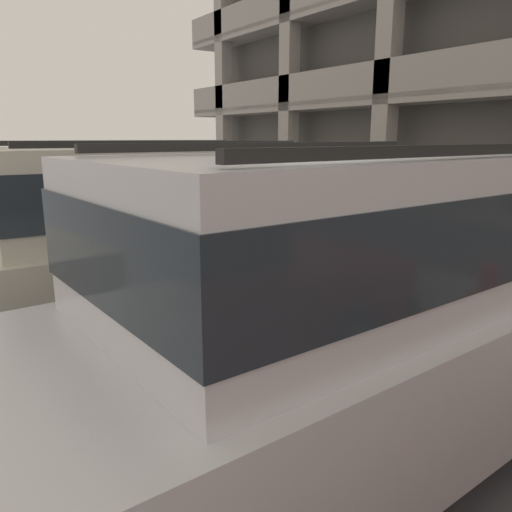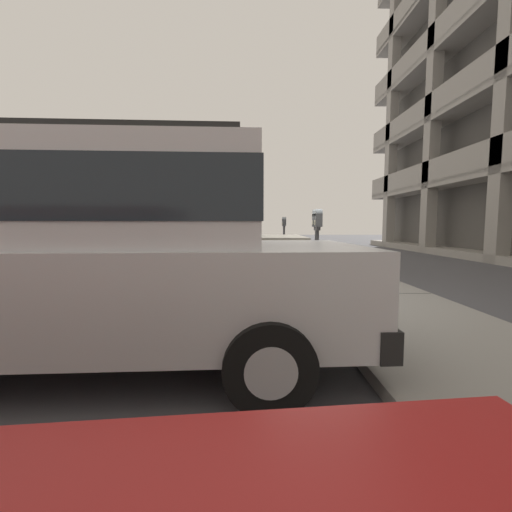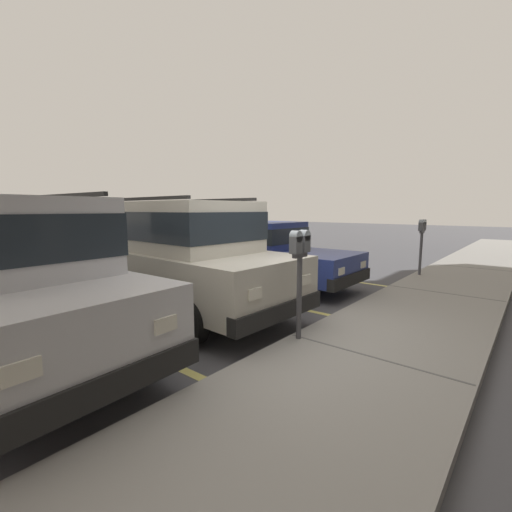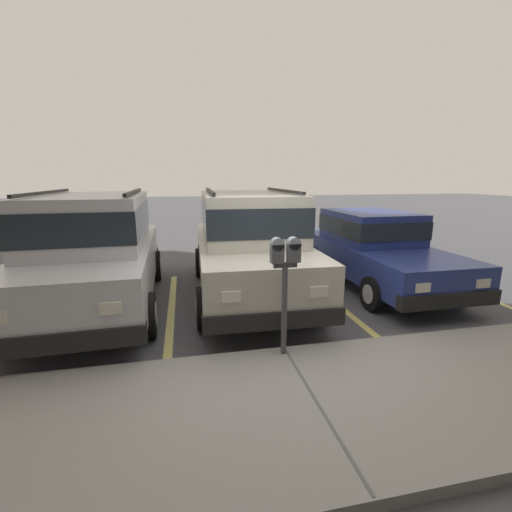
% 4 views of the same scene
% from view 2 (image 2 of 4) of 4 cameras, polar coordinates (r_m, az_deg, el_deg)
% --- Properties ---
extents(ground_plane, '(80.00, 80.00, 0.10)m').
position_cam_2_polar(ground_plane, '(6.04, 6.56, -7.88)').
color(ground_plane, '#4C4C51').
extents(sidewalk, '(40.00, 2.20, 0.12)m').
position_cam_2_polar(sidewalk, '(6.32, 18.41, -6.51)').
color(sidewalk, gray).
rests_on(sidewalk, ground_plane).
extents(parking_stall_lines, '(11.89, 4.80, 0.01)m').
position_cam_2_polar(parking_stall_lines, '(4.59, -8.79, -11.45)').
color(parking_stall_lines, '#DBD16B').
rests_on(parking_stall_lines, ground_plane).
extents(silver_suv, '(2.13, 4.84, 2.03)m').
position_cam_2_polar(silver_suv, '(6.01, -15.31, 2.86)').
color(silver_suv, beige).
rests_on(silver_suv, ground_plane).
extents(red_sedan, '(1.85, 4.48, 1.54)m').
position_cam_2_polar(red_sedan, '(8.76, -12.02, 1.85)').
color(red_sedan, navy).
rests_on(red_sedan, ground_plane).
extents(dark_hatchback, '(2.15, 4.85, 2.03)m').
position_cam_2_polar(dark_hatchback, '(3.43, -24.73, 0.94)').
color(dark_hatchback, silver).
rests_on(dark_hatchback, ground_plane).
extents(parking_meter_near, '(0.35, 0.12, 1.46)m').
position_cam_2_polar(parking_meter_near, '(5.90, 10.13, 4.06)').
color(parking_meter_near, '#47474C').
rests_on(parking_meter_near, sidewalk).
extents(parking_meter_far, '(0.35, 0.12, 1.46)m').
position_cam_2_polar(parking_meter_far, '(11.73, 4.69, 4.66)').
color(parking_meter_far, '#47474C').
rests_on(parking_meter_far, sidewalk).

